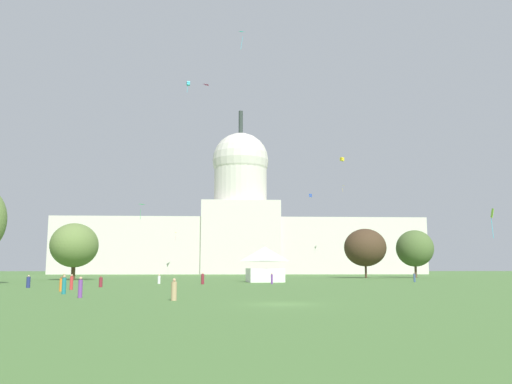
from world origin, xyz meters
The scene contains 27 objects.
ground_plane centered at (0.00, 0.00, 0.00)m, with size 800.00×800.00×0.00m, color #4C7538.
capitol_building centered at (1.63, 186.18, 17.39)m, with size 149.31×27.86×69.37m.
event_tent centered at (2.86, 58.03, 3.21)m, with size 6.97×7.09×6.20m.
tree_east_far centered at (44.83, 99.89, 7.51)m, with size 13.11×13.00×12.23m.
tree_west_mid centered at (-35.80, 77.24, 7.17)m, with size 11.43×12.56×11.80m.
tree_east_mid centered at (30.98, 96.73, 7.58)m, with size 12.53×11.72×12.32m.
person_purple_back_center centered at (-16.05, 8.71, 0.81)m, with size 0.40×0.40×1.74m.
person_navy_mid_right centered at (-28.66, 32.03, 0.71)m, with size 0.67×0.67×1.58m.
person_tan_aisle_center centered at (-7.87, 4.42, 0.76)m, with size 0.47×0.47×1.68m.
person_red_back_left centered at (-21.57, 25.67, 0.81)m, with size 0.46×0.46×1.75m.
person_maroon_edge_east centered at (-7.53, 45.63, 0.82)m, with size 0.61×0.61×1.81m.
person_maroon_near_tree_east centered at (-20.14, 33.86, 0.65)m, with size 0.64×0.64×1.46m.
person_teal_front_center centered at (-19.30, 15.17, 0.82)m, with size 0.56×0.56×1.78m.
person_denim_front_left centered at (29.27, 56.81, 0.76)m, with size 0.40×0.40×1.66m.
person_purple_near_tree_west centered at (3.09, 46.04, 0.78)m, with size 0.43×0.43×1.68m.
person_white_lawn_far_left centered at (-14.46, 48.39, 0.67)m, with size 0.63×0.63×1.50m.
person_orange_edge_west centered at (-21.38, 21.25, 0.72)m, with size 0.49×0.49×1.57m.
person_olive_front_right centered at (-26.93, 40.89, 0.80)m, with size 0.50×0.50×1.71m.
kite_turquoise_high centered at (-1.16, 73.15, 52.57)m, with size 1.30×1.08×3.91m.
kite_gold_mid centered at (37.41, 151.47, 31.45)m, with size 0.72×1.13×2.12m.
kite_orange_low centered at (-23.43, 161.57, 14.92)m, with size 1.34×1.80×3.34m.
kite_blue_mid centered at (23.45, 135.96, 26.08)m, with size 1.13×1.09×1.10m.
kite_green_mid centered at (-26.57, 104.08, 18.60)m, with size 1.79×1.54×3.91m.
kite_yellow_mid centered at (26.47, 100.75, 31.06)m, with size 1.15×1.13×0.97m.
kite_cyan_high centered at (-13.47, 87.31, 46.43)m, with size 0.91×0.94×2.76m.
kite_magenta_high centered at (-7.99, 71.82, 40.45)m, with size 1.56×1.61×0.14m.
kite_lime_low centered at (36.44, 41.84, 10.15)m, with size 0.30×0.75×4.60m.
Camera 1 is at (-3.85, -37.37, 2.45)m, focal length 37.65 mm.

